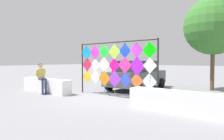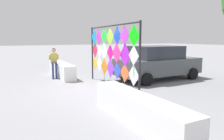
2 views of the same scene
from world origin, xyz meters
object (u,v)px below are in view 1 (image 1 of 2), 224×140
(kite_display_rack, at_px, (114,63))
(parked_car, at_px, (136,75))
(seated_vendor, at_px, (42,76))
(tree_far_right, at_px, (212,25))

(kite_display_rack, height_order, parked_car, kite_display_rack)
(kite_display_rack, xyz_separation_m, parked_car, (-0.72, 3.14, -0.75))
(seated_vendor, height_order, tree_far_right, tree_far_right)
(seated_vendor, relative_size, tree_far_right, 0.29)
(parked_car, relative_size, tree_far_right, 0.84)
(parked_car, bearing_deg, seated_vendor, -121.89)
(kite_display_rack, bearing_deg, parked_car, 102.90)
(kite_display_rack, relative_size, seated_vendor, 2.99)
(tree_far_right, bearing_deg, kite_display_rack, -118.22)
(parked_car, xyz_separation_m, tree_far_right, (3.72, 2.45, 2.99))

